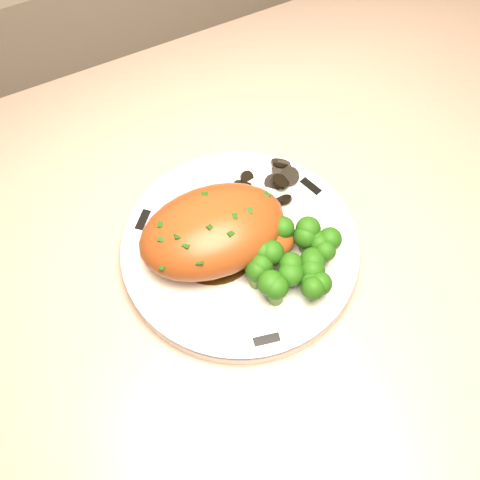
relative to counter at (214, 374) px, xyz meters
name	(u,v)px	position (x,y,z in m)	size (l,w,h in m)	color
counter	(214,374)	(0.00, 0.00, 0.00)	(2.11, 0.70, 1.03)	brown
plate	(240,249)	(0.03, -0.03, 0.46)	(0.25, 0.25, 0.02)	white
rim_accent_0	(311,186)	(0.14, 0.00, 0.47)	(0.03, 0.01, 0.00)	black
rim_accent_1	(143,220)	(-0.05, 0.04, 0.47)	(0.03, 0.01, 0.00)	black
rim_accent_2	(267,340)	(0.01, -0.14, 0.47)	(0.03, 0.01, 0.00)	black
gravy_pool	(214,246)	(0.01, -0.02, 0.47)	(0.09, 0.09, 0.00)	#3B240A
chicken_breast	(218,232)	(0.01, -0.02, 0.50)	(0.16, 0.11, 0.06)	brown
mushroom_pile	(261,197)	(0.08, 0.01, 0.47)	(0.09, 0.07, 0.02)	black
broccoli_florets	(293,262)	(0.07, -0.09, 0.49)	(0.10, 0.08, 0.04)	#53712F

